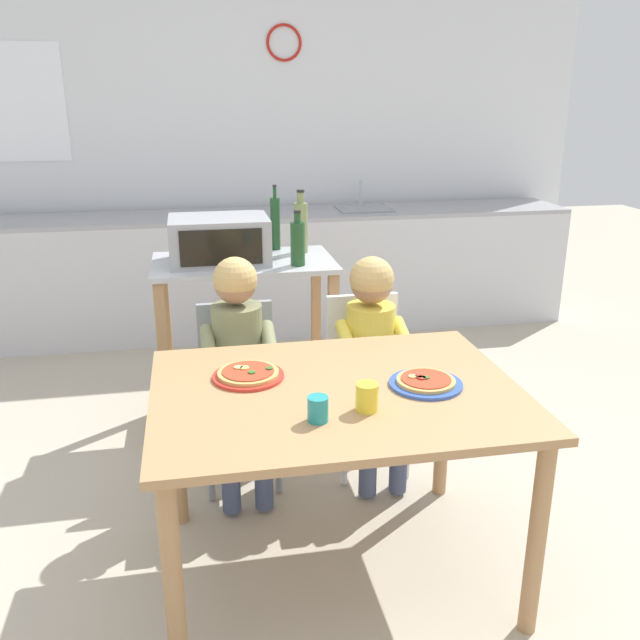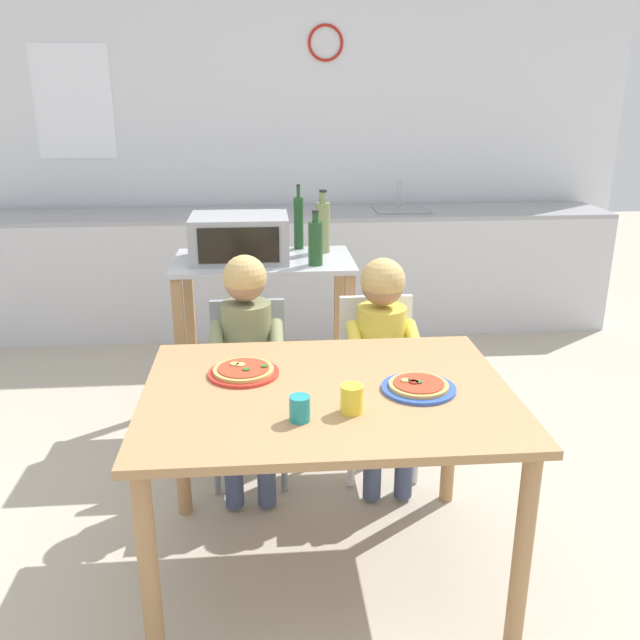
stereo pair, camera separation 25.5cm
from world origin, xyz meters
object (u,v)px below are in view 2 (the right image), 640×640
at_px(pizza_plate_red_rimmed, 244,371).
at_px(child_in_yellow_shirt, 383,342).
at_px(kitchen_island_cart, 265,316).
at_px(toaster_oven, 240,238).
at_px(dining_table, 327,415).
at_px(child_in_olive_shirt, 247,346).
at_px(bottle_brown_beer, 299,222).
at_px(pizza_plate_blue_rimmed, 418,387).
at_px(bottle_slim_sauce, 315,242).
at_px(dining_chair_right, 378,371).
at_px(dining_chair_left, 249,376).
at_px(drinking_cup_yellow, 352,399).
at_px(bottle_clear_vinegar, 323,226).
at_px(drinking_cup_teal, 300,408).

bearing_deg(pizza_plate_red_rimmed, child_in_yellow_shirt, 39.64).
xyz_separation_m(kitchen_island_cart, toaster_oven, (-0.12, -0.01, 0.42)).
bearing_deg(dining_table, child_in_olive_shirt, 114.52).
bearing_deg(bottle_brown_beer, pizza_plate_blue_rimmed, -78.00).
bearing_deg(bottle_slim_sauce, dining_table, -92.43).
bearing_deg(child_in_olive_shirt, bottle_brown_beer, 72.21).
relative_size(toaster_oven, dining_chair_right, 0.60).
height_order(dining_chair_left, drinking_cup_yellow, drinking_cup_yellow).
distance_m(bottle_slim_sauce, pizza_plate_blue_rimmed, 1.22).
height_order(bottle_brown_beer, dining_chair_left, bottle_brown_beer).
relative_size(pizza_plate_red_rimmed, drinking_cup_yellow, 2.79).
bearing_deg(dining_chair_left, kitchen_island_cart, 81.11).
xyz_separation_m(bottle_clear_vinegar, pizza_plate_red_rimmed, (-0.40, -1.25, -0.29)).
relative_size(drinking_cup_yellow, drinking_cup_teal, 1.13).
height_order(dining_chair_right, pizza_plate_blue_rimmed, dining_chair_right).
xyz_separation_m(drinking_cup_yellow, drinking_cup_teal, (-0.17, -0.04, -0.01)).
bearing_deg(dining_chair_left, drinking_cup_teal, -79.42).
bearing_deg(toaster_oven, bottle_slim_sauce, -20.27).
xyz_separation_m(bottle_clear_vinegar, bottle_brown_beer, (-0.12, 0.09, 0.00)).
distance_m(toaster_oven, drinking_cup_teal, 1.52).
relative_size(kitchen_island_cart, drinking_cup_yellow, 9.97).
bearing_deg(drinking_cup_yellow, bottle_brown_beer, 92.56).
relative_size(pizza_plate_red_rimmed, pizza_plate_blue_rimmed, 1.00).
bearing_deg(child_in_yellow_shirt, dining_table, -115.64).
height_order(toaster_oven, bottle_slim_sauce, bottle_slim_sauce).
bearing_deg(pizza_plate_blue_rimmed, kitchen_island_cart, 111.69).
bearing_deg(drinking_cup_teal, toaster_oven, 98.34).
xyz_separation_m(bottle_brown_beer, dining_chair_left, (-0.28, -0.74, -0.57)).
distance_m(bottle_brown_beer, child_in_olive_shirt, 0.98).
bearing_deg(drinking_cup_yellow, toaster_oven, 104.96).
height_order(toaster_oven, dining_table, toaster_oven).
distance_m(bottle_brown_beer, bottle_slim_sauce, 0.38).
height_order(bottle_slim_sauce, pizza_plate_blue_rimmed, bottle_slim_sauce).
bearing_deg(toaster_oven, kitchen_island_cart, 4.39).
xyz_separation_m(kitchen_island_cart, pizza_plate_red_rimmed, (-0.08, -1.13, 0.17)).
bearing_deg(bottle_slim_sauce, bottle_clear_vinegar, 77.49).
height_order(dining_chair_left, drinking_cup_teal, drinking_cup_teal).
xyz_separation_m(child_in_olive_shirt, child_in_yellow_shirt, (0.60, 0.01, -0.01)).
bearing_deg(bottle_clear_vinegar, kitchen_island_cart, -158.06).
bearing_deg(pizza_plate_red_rimmed, bottle_brown_beer, 78.42).
height_order(kitchen_island_cart, child_in_yellow_shirt, child_in_yellow_shirt).
bearing_deg(bottle_brown_beer, drinking_cup_teal, -93.09).
bearing_deg(drinking_cup_teal, child_in_yellow_shirt, 64.36).
height_order(bottle_slim_sauce, child_in_yellow_shirt, bottle_slim_sauce).
bearing_deg(dining_chair_right, pizza_plate_red_rimmed, -134.27).
distance_m(dining_table, dining_chair_right, 0.85).
height_order(bottle_clear_vinegar, pizza_plate_blue_rimmed, bottle_clear_vinegar).
relative_size(toaster_oven, dining_chair_left, 0.60).
height_order(dining_chair_right, drinking_cup_teal, drinking_cup_teal).
height_order(pizza_plate_red_rimmed, drinking_cup_yellow, drinking_cup_yellow).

